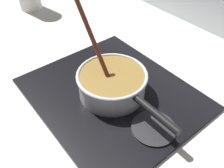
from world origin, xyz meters
The scene contains 5 objects.
ground centered at (0.00, 0.00, -0.02)m, with size 2.40×1.60×0.04m, color beige.
hob_plate centered at (-0.03, 0.16, 0.01)m, with size 0.56×0.48×0.01m, color black.
burner_ring centered at (-0.03, 0.16, 0.02)m, with size 0.17×0.17×0.01m, color #592D0C.
spare_burner centered at (0.16, 0.16, 0.01)m, with size 0.13×0.13×0.01m, color #262628.
cooking_pan centered at (-0.03, 0.16, 0.06)m, with size 0.43×0.23×0.31m.
Camera 1 is at (0.43, -0.21, 0.59)m, focal length 38.81 mm.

